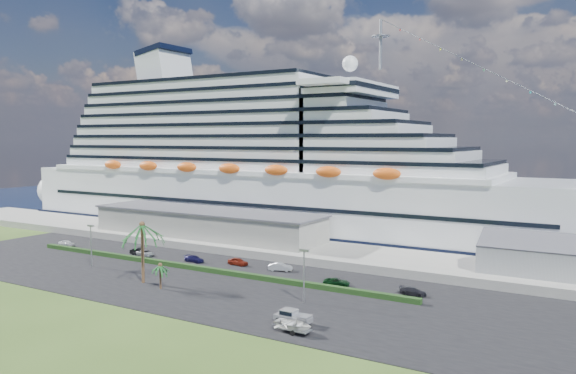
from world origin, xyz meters
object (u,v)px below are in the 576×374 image
Objects in this scene: boat_trailer at (293,324)px; pickup_truck at (293,316)px; cruise_ship at (271,170)px; parked_car_3 at (194,259)px.

pickup_truck is at bearing 121.77° from boat_trailer.
pickup_truck is (45.01, -65.48, -15.55)m from cruise_ship.
cruise_ship reaches higher than parked_car_3.
cruise_ship is at bearing 14.50° from parked_car_3.
pickup_truck is at bearing -55.49° from cruise_ship.
boat_trailer reaches higher than parked_car_3.
parked_car_3 is 46.68m from boat_trailer.
pickup_truck reaches higher than parked_car_3.
pickup_truck is at bearing -118.59° from parked_car_3.
parked_car_3 is 0.85× the size of pickup_truck.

